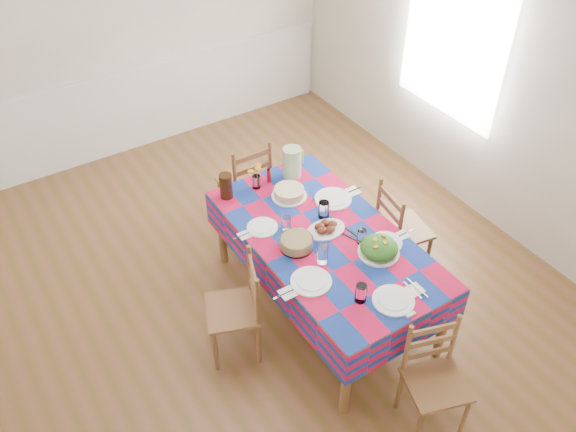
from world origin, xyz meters
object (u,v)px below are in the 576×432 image
(chair_left, at_px, (238,309))
(chair_right, at_px, (400,230))
(dining_table, at_px, (325,245))
(tea_pitcher, at_px, (226,186))
(chair_near, at_px, (434,379))
(chair_far, at_px, (247,184))
(meat_platter, at_px, (326,228))
(green_pitcher, at_px, (292,162))

(chair_left, relative_size, chair_right, 0.98)
(dining_table, distance_m, chair_right, 0.80)
(dining_table, bearing_deg, tea_pitcher, 115.54)
(chair_near, relative_size, chair_left, 0.98)
(chair_far, xyz_separation_m, chair_left, (-0.77, -1.23, -0.03))
(chair_far, height_order, chair_right, chair_far)
(dining_table, xyz_separation_m, meat_platter, (0.04, 0.05, 0.11))
(dining_table, distance_m, meat_platter, 0.13)
(chair_near, relative_size, chair_far, 0.93)
(chair_left, distance_m, chair_right, 1.54)
(tea_pitcher, relative_size, chair_right, 0.24)
(meat_platter, height_order, chair_left, chair_left)
(meat_platter, xyz_separation_m, tea_pitcher, (-0.43, 0.77, 0.08))
(tea_pitcher, distance_m, chair_near, 2.12)
(chair_far, xyz_separation_m, chair_right, (0.77, -1.21, -0.02))
(dining_table, xyz_separation_m, chair_left, (-0.77, -0.01, -0.24))
(meat_platter, relative_size, tea_pitcher, 1.48)
(tea_pitcher, bearing_deg, meat_platter, -60.65)
(meat_platter, relative_size, chair_right, 0.35)
(tea_pitcher, bearing_deg, green_pitcher, -4.19)
(meat_platter, height_order, tea_pitcher, tea_pitcher)
(meat_platter, xyz_separation_m, chair_left, (-0.81, -0.07, -0.34))
(tea_pitcher, relative_size, chair_left, 0.24)
(green_pitcher, height_order, chair_near, green_pitcher)
(meat_platter, distance_m, chair_far, 1.20)
(chair_left, bearing_deg, dining_table, 111.79)
(green_pitcher, height_order, tea_pitcher, green_pitcher)
(tea_pitcher, bearing_deg, chair_far, 45.09)
(chair_near, bearing_deg, meat_platter, 106.46)
(green_pitcher, xyz_separation_m, tea_pitcher, (-0.59, 0.04, -0.03))
(chair_right, bearing_deg, meat_platter, 95.70)
(green_pitcher, distance_m, tea_pitcher, 0.60)
(tea_pitcher, height_order, chair_right, tea_pitcher)
(meat_platter, xyz_separation_m, chair_far, (-0.04, 1.16, -0.32))
(dining_table, distance_m, green_pitcher, 0.83)
(dining_table, bearing_deg, green_pitcher, 75.37)
(chair_right, bearing_deg, tea_pitcher, 64.47)
(meat_platter, bearing_deg, chair_right, -3.75)
(dining_table, relative_size, tea_pitcher, 9.16)
(meat_platter, relative_size, chair_far, 0.33)
(dining_table, relative_size, chair_near, 2.24)
(dining_table, xyz_separation_m, chair_right, (0.77, 0.01, -0.23))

